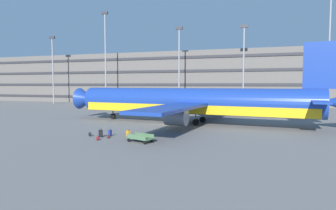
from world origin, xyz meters
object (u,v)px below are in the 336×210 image
object	(u,v)px
backpack_purple	(108,137)
baggage_cart	(140,138)
airliner	(193,103)
backpack_red	(98,138)
suitcase_silver	(128,133)
suitcase_scuffed	(110,133)
backpack_black	(90,134)
suitcase_upright	(101,133)

from	to	relation	value
backpack_purple	baggage_cart	distance (m)	4.18
airliner	backpack_purple	xyz separation A→B (m)	(-5.71, -14.22, -2.87)
backpack_red	suitcase_silver	bearing A→B (deg)	53.92
airliner	baggage_cart	world-z (taller)	airliner
backpack_purple	suitcase_scuffed	bearing A→B (deg)	109.55
backpack_red	baggage_cart	world-z (taller)	baggage_cart
backpack_black	suitcase_silver	bearing A→B (deg)	15.17
baggage_cart	suitcase_upright	bearing A→B (deg)	167.75
airliner	suitcase_silver	xyz separation A→B (m)	(-4.06, -12.72, -2.69)
backpack_purple	baggage_cart	bearing A→B (deg)	-10.89
airliner	suitcase_upright	world-z (taller)	airliner
airliner	suitcase_silver	distance (m)	13.62
suitcase_silver	backpack_purple	world-z (taller)	suitcase_silver
backpack_red	backpack_purple	xyz separation A→B (m)	(0.40, 1.32, -0.01)
suitcase_upright	backpack_black	world-z (taller)	suitcase_upright
suitcase_scuffed	baggage_cart	xyz separation A→B (m)	(4.51, -1.95, 0.05)
airliner	suitcase_upright	xyz separation A→B (m)	(-6.76, -13.89, -2.64)
suitcase_scuffed	backpack_black	distance (m)	2.17
backpack_purple	airliner	bearing A→B (deg)	68.11
backpack_red	suitcase_scuffed	bearing A→B (deg)	90.28
suitcase_silver	backpack_red	xyz separation A→B (m)	(-2.05, -2.82, -0.17)
airliner	backpack_red	size ratio (longest dim) A/B	85.25
backpack_black	baggage_cart	size ratio (longest dim) A/B	0.16
backpack_red	suitcase_upright	bearing A→B (deg)	111.55
suitcase_upright	baggage_cart	size ratio (longest dim) A/B	0.28
airliner	backpack_black	xyz separation A→B (m)	(-8.15, -13.83, -2.84)
suitcase_silver	backpack_black	world-z (taller)	suitcase_silver
suitcase_scuffed	baggage_cart	size ratio (longest dim) A/B	0.24
suitcase_silver	suitcase_scuffed	xyz separation A→B (m)	(-2.06, -0.34, -0.00)
backpack_purple	backpack_red	bearing A→B (deg)	-106.90
airliner	baggage_cart	distance (m)	15.32
suitcase_scuffed	backpack_red	distance (m)	2.48
suitcase_scuffed	baggage_cart	bearing A→B (deg)	-23.36
backpack_black	baggage_cart	distance (m)	6.65
backpack_red	baggage_cart	distance (m)	4.53
suitcase_silver	baggage_cart	xyz separation A→B (m)	(2.45, -2.29, 0.05)
baggage_cart	suitcase_silver	bearing A→B (deg)	136.90
backpack_purple	backpack_black	bearing A→B (deg)	170.91
suitcase_silver	baggage_cart	size ratio (longest dim) A/B	0.24
airliner	baggage_cart	xyz separation A→B (m)	(-1.61, -15.01, -2.64)
airliner	backpack_purple	world-z (taller)	airliner
airliner	suitcase_scuffed	size ratio (longest dim) A/B	51.88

